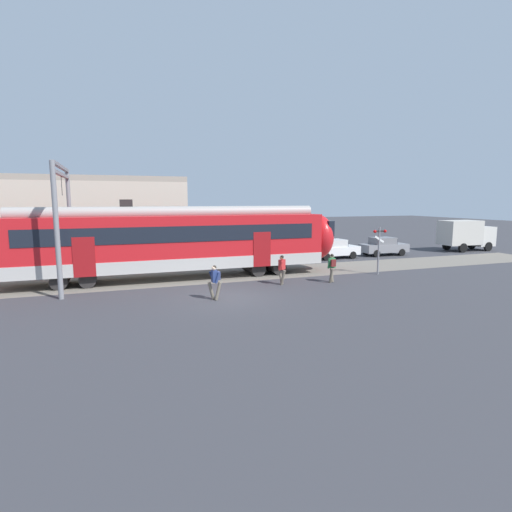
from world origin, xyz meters
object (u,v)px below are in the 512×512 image
(commuter_train, at_px, (12,247))
(pedestrian_red, at_px, (282,268))
(pedestrian_navy, at_px, (215,279))
(box_truck, at_px, (466,234))
(crossing_signal, at_px, (379,243))
(pedestrian_green, at_px, (332,266))
(parked_car_grey, at_px, (384,246))
(parked_car_white, at_px, (334,249))

(commuter_train, relative_size, pedestrian_red, 22.83)
(pedestrian_navy, bearing_deg, pedestrian_red, 25.91)
(pedestrian_red, bearing_deg, box_truck, 20.13)
(crossing_signal, bearing_deg, commuter_train, 171.95)
(commuter_train, distance_m, pedestrian_green, 17.29)
(pedestrian_green, bearing_deg, parked_car_grey, 40.32)
(pedestrian_green, height_order, parked_car_grey, pedestrian_green)
(pedestrian_red, distance_m, pedestrian_green, 2.95)
(parked_car_grey, height_order, crossing_signal, crossing_signal)
(parked_car_white, bearing_deg, parked_car_grey, 1.98)
(commuter_train, relative_size, box_truck, 7.21)
(commuter_train, xyz_separation_m, box_truck, (35.88, 4.37, -0.68))
(pedestrian_red, height_order, crossing_signal, crossing_signal)
(pedestrian_red, height_order, pedestrian_green, same)
(commuter_train, relative_size, parked_car_grey, 9.39)
(pedestrian_green, distance_m, box_truck, 20.97)
(pedestrian_green, relative_size, crossing_signal, 0.56)
(pedestrian_navy, height_order, box_truck, box_truck)
(pedestrian_navy, bearing_deg, pedestrian_green, 12.85)
(crossing_signal, bearing_deg, pedestrian_green, -163.30)
(pedestrian_red, bearing_deg, pedestrian_navy, -154.09)
(parked_car_white, xyz_separation_m, box_truck, (14.07, 0.22, 0.79))
(parked_car_grey, height_order, box_truck, box_truck)
(parked_car_white, height_order, parked_car_grey, same)
(parked_car_grey, relative_size, crossing_signal, 1.35)
(box_truck, bearing_deg, pedestrian_navy, -158.89)
(parked_car_white, relative_size, box_truck, 0.77)
(pedestrian_navy, relative_size, crossing_signal, 0.56)
(parked_car_grey, bearing_deg, parked_car_white, -178.02)
(pedestrian_red, distance_m, box_truck, 23.50)
(pedestrian_navy, xyz_separation_m, parked_car_grey, (17.25, 10.14, -0.21))
(crossing_signal, bearing_deg, pedestrian_navy, -165.75)
(pedestrian_navy, height_order, parked_car_white, pedestrian_navy)
(pedestrian_navy, bearing_deg, parked_car_white, 38.97)
(pedestrian_red, height_order, parked_car_white, pedestrian_red)
(commuter_train, bearing_deg, parked_car_white, 10.77)
(commuter_train, xyz_separation_m, parked_car_white, (21.81, 4.15, -1.47))
(pedestrian_green, relative_size, parked_car_grey, 0.41)
(commuter_train, distance_m, parked_car_white, 22.25)
(commuter_train, xyz_separation_m, crossing_signal, (20.81, -2.94, -0.24))
(pedestrian_green, relative_size, box_truck, 0.32)
(parked_car_white, bearing_deg, crossing_signal, -98.02)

